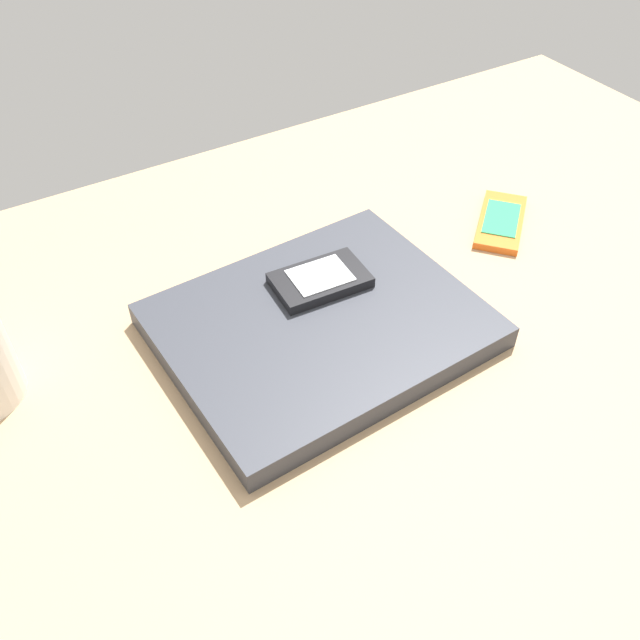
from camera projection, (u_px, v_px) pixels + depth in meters
The scene contains 4 objects.
desk_surface at pixel (397, 315), 74.09cm from camera, with size 120.00×80.00×3.00cm, color tan.
laptop_closed at pixel (320, 325), 69.00cm from camera, with size 30.53×24.57×2.50cm, color #33353D.
cell_phone_on_laptop at pixel (320, 280), 71.26cm from camera, with size 10.12×6.65×1.29cm.
cell_phone_on_desk at pixel (501, 221), 83.24cm from camera, with size 12.11×11.53×1.05cm.
Camera 1 is at (35.13, 41.84, 52.25)cm, focal length 38.51 mm.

